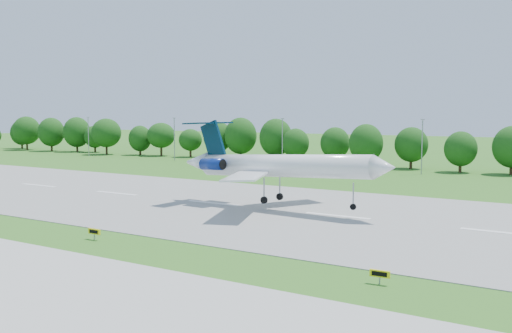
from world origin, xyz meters
name	(u,v)px	position (x,y,z in m)	size (l,w,h in m)	color
ground	(82,234)	(0.00, 0.00, 0.00)	(600.00, 600.00, 0.00)	#2F6B1C
runway	(213,203)	(0.00, 25.00, 0.04)	(400.00, 45.00, 0.08)	gray
tree_line	(373,143)	(0.00, 92.00, 6.19)	(288.40, 8.40, 10.40)	#382314
light_poles	(347,144)	(-2.50, 82.00, 6.34)	(175.90, 0.25, 12.19)	gray
airliner	(273,165)	(10.14, 25.12, 6.30)	(34.01, 24.72, 11.35)	white
taxi_sign_centre	(94,232)	(3.64, -1.45, 0.88)	(1.69, 0.23, 1.19)	gray
taxi_sign_right	(380,274)	(34.87, -0.78, 0.84)	(1.63, 0.31, 1.14)	gray
service_vehicle_a	(254,165)	(-25.57, 77.60, 0.61)	(1.29, 3.71, 1.22)	silver
service_vehicle_b	(275,166)	(-19.46, 77.28, 0.64)	(1.52, 3.77, 1.29)	silver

